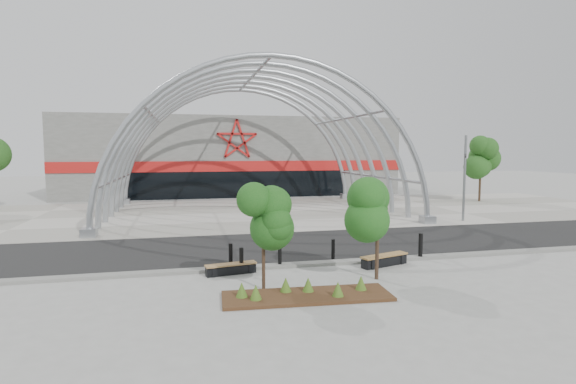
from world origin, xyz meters
The scene contains 18 objects.
ground centered at (0.00, 0.00, 0.00)m, with size 140.00×140.00×0.00m, color gray.
road centered at (0.00, 3.50, 0.01)m, with size 140.00×7.00×0.02m, color black.
forecourt centered at (0.00, 15.50, 0.02)m, with size 60.00×17.00×0.04m, color gray.
kerb centered at (0.00, -0.25, 0.06)m, with size 60.00×0.50×0.12m, color slate.
arena_building centered at (0.00, 33.45, 3.99)m, with size 34.00×15.24×8.00m.
vault_canopy centered at (0.00, 15.50, 0.02)m, with size 20.80×15.80×20.36m.
planting_bed centered at (-1.31, -4.05, 0.14)m, with size 5.44×1.98×0.57m.
signal_pole centered at (12.78, 8.36, 2.93)m, with size 0.34×0.79×5.61m.
street_tree_0 centered at (-2.44, -2.97, 2.57)m, with size 1.57×1.57×3.58m.
street_tree_1 centered at (1.76, -2.67, 2.83)m, with size 1.67×1.67×3.94m.
bench_0 centered at (-3.32, -0.83, 0.20)m, with size 1.98×0.76×0.41m.
bench_1 centered at (2.85, -0.98, 0.22)m, with size 2.21×1.13×0.45m.
bollard_0 centered at (-2.91, -0.78, 0.49)m, with size 0.16×0.16×0.99m, color black.
bollard_1 centered at (-3.23, 0.12, 0.49)m, with size 0.16×0.16×0.97m, color black.
bollard_2 centered at (-1.30, -0.21, 0.45)m, with size 0.14×0.14×0.90m, color black.
bollard_3 centered at (1.12, 0.34, 0.45)m, with size 0.14×0.14×0.90m, color black.
bollard_4 centered at (4.83, -0.30, 0.56)m, with size 0.18×0.18×1.12m, color black.
bg_tree_1 centered at (21.00, 18.00, 4.25)m, with size 2.70×2.70×5.91m.
Camera 1 is at (-4.93, -17.44, 4.66)m, focal length 28.00 mm.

